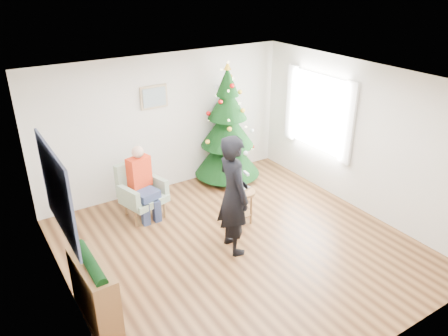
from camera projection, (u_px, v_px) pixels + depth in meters
floor at (239, 247)px, 6.82m from camera, size 5.00×5.00×0.00m
ceiling at (242, 83)px, 5.72m from camera, size 5.00×5.00×0.00m
wall_back at (165, 124)px, 8.18m from camera, size 5.00×0.00×5.00m
wall_front at (382, 262)px, 4.37m from camera, size 5.00×0.00×5.00m
wall_left at (63, 222)px, 5.05m from camera, size 0.00×5.00×5.00m
wall_right at (360, 138)px, 7.50m from camera, size 0.00×5.00×5.00m
window_panel at (319, 112)px, 8.16m from camera, size 0.04×1.30×1.40m
curtains at (318, 112)px, 8.14m from camera, size 0.05×1.75×1.50m
christmas_tree at (227, 129)px, 8.58m from camera, size 1.32×1.32×2.38m
stool at (243, 206)px, 7.34m from camera, size 0.40×0.40×0.61m
laptop at (243, 190)px, 7.21m from camera, size 0.36×0.26×0.03m
armchair at (142, 197)px, 7.56m from camera, size 0.82×0.79×0.97m
seated_person at (143, 182)px, 7.41m from camera, size 0.47×0.62×1.28m
standing_man at (233, 195)px, 6.41m from camera, size 0.53×0.73×1.87m
game_controller at (246, 173)px, 6.35m from camera, size 0.05×0.13×0.04m
console at (95, 291)px, 5.31m from camera, size 0.34×1.01×0.80m
garland at (90, 263)px, 5.13m from camera, size 0.14×0.90×0.14m
tapestry at (57, 192)px, 5.20m from camera, size 0.03×1.50×1.15m
framed_picture at (154, 97)px, 7.82m from camera, size 0.52×0.05×0.42m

